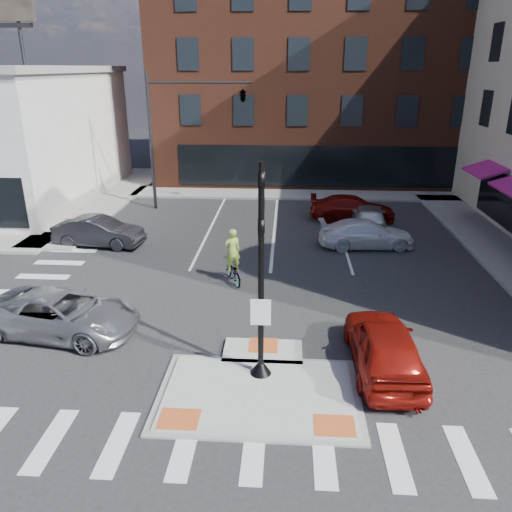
# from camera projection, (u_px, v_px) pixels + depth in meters

# --- Properties ---
(ground) EXTENTS (120.00, 120.00, 0.00)m
(ground) POSITION_uv_depth(u_px,v_px,m) (260.00, 385.00, 13.79)
(ground) COLOR #28282B
(ground) RESTS_ON ground
(refuge_island) EXTENTS (5.40, 4.65, 0.13)m
(refuge_island) POSITION_uv_depth(u_px,v_px,m) (259.00, 389.00, 13.53)
(refuge_island) COLOR gray
(refuge_island) RESTS_ON ground
(sidewalk_e) EXTENTS (3.00, 24.00, 0.15)m
(sidewalk_e) POSITION_uv_depth(u_px,v_px,m) (511.00, 260.00, 22.45)
(sidewalk_e) COLOR gray
(sidewalk_e) RESTS_ON ground
(sidewalk_n) EXTENTS (26.00, 3.00, 0.15)m
(sidewalk_n) POSITION_uv_depth(u_px,v_px,m) (322.00, 194.00, 34.11)
(sidewalk_n) COLOR gray
(sidewalk_n) RESTS_ON ground
(building_n) EXTENTS (24.40, 18.40, 15.50)m
(building_n) POSITION_uv_depth(u_px,v_px,m) (319.00, 72.00, 40.68)
(building_n) COLOR #57291B
(building_n) RESTS_ON ground
(building_far_left) EXTENTS (10.00, 12.00, 10.00)m
(building_far_left) POSITION_uv_depth(u_px,v_px,m) (251.00, 95.00, 60.76)
(building_far_left) COLOR slate
(building_far_left) RESTS_ON ground
(building_far_right) EXTENTS (12.00, 12.00, 12.00)m
(building_far_right) POSITION_uv_depth(u_px,v_px,m) (357.00, 86.00, 61.50)
(building_far_right) COLOR brown
(building_far_right) RESTS_ON ground
(signal_pole) EXTENTS (0.60, 0.60, 5.98)m
(signal_pole) POSITION_uv_depth(u_px,v_px,m) (261.00, 302.00, 13.32)
(signal_pole) COLOR black
(signal_pole) RESTS_ON refuge_island
(mast_arm_signal) EXTENTS (6.10, 2.24, 8.00)m
(mast_arm_signal) POSITION_uv_depth(u_px,v_px,m) (217.00, 105.00, 28.58)
(mast_arm_signal) COLOR black
(mast_arm_signal) RESTS_ON ground
(silver_suv) EXTENTS (5.45, 3.13, 1.43)m
(silver_suv) POSITION_uv_depth(u_px,v_px,m) (61.00, 314.00, 16.23)
(silver_suv) COLOR #9E9FA5
(silver_suv) RESTS_ON ground
(red_sedan) EXTENTS (1.94, 4.59, 1.55)m
(red_sedan) POSITION_uv_depth(u_px,v_px,m) (384.00, 346.00, 14.25)
(red_sedan) COLOR maroon
(red_sedan) RESTS_ON ground
(white_pickup) EXTENTS (4.71, 2.26, 1.32)m
(white_pickup) POSITION_uv_depth(u_px,v_px,m) (366.00, 234.00, 24.15)
(white_pickup) COLOR white
(white_pickup) RESTS_ON ground
(bg_car_dark) EXTENTS (4.48, 2.01, 1.43)m
(bg_car_dark) POSITION_uv_depth(u_px,v_px,m) (99.00, 232.00, 24.30)
(bg_car_dark) COLOR #242429
(bg_car_dark) RESTS_ON ground
(bg_car_silver) EXTENTS (2.19, 4.57, 1.51)m
(bg_car_silver) POSITION_uv_depth(u_px,v_px,m) (369.00, 217.00, 26.44)
(bg_car_silver) COLOR #B5B8BD
(bg_car_silver) RESTS_ON ground
(bg_car_red) EXTENTS (4.86, 2.16, 1.39)m
(bg_car_red) POSITION_uv_depth(u_px,v_px,m) (352.00, 208.00, 28.38)
(bg_car_red) COLOR maroon
(bg_car_red) RESTS_ON ground
(cyclist) EXTENTS (1.30, 1.90, 2.26)m
(cyclist) POSITION_uv_depth(u_px,v_px,m) (233.00, 264.00, 20.14)
(cyclist) COLOR #3F3F44
(cyclist) RESTS_ON ground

